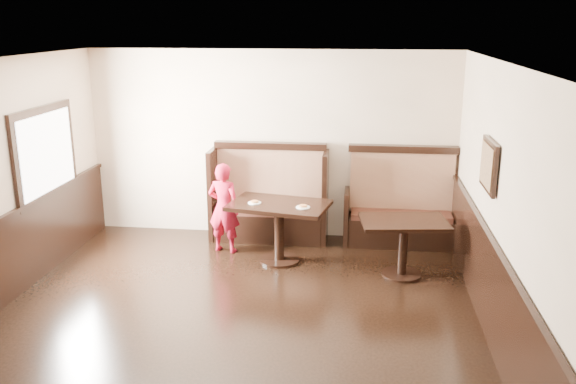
% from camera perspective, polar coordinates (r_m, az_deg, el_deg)
% --- Properties ---
extents(ground, '(7.00, 7.00, 0.00)m').
position_cam_1_polar(ground, '(6.40, -6.28, -14.36)').
color(ground, black).
rests_on(ground, ground).
extents(room_shell, '(7.00, 7.00, 7.00)m').
position_cam_1_polar(room_shell, '(6.41, -8.51, -7.68)').
color(room_shell, beige).
rests_on(room_shell, ground).
extents(booth_main, '(1.75, 0.72, 1.45)m').
position_cam_1_polar(booth_main, '(9.17, -1.75, -1.16)').
color(booth_main, black).
rests_on(booth_main, ground).
extents(booth_neighbor, '(1.65, 0.72, 1.45)m').
position_cam_1_polar(booth_neighbor, '(9.10, 10.49, -1.86)').
color(booth_neighbor, black).
rests_on(booth_neighbor, ground).
extents(table_main, '(1.43, 1.05, 0.83)m').
position_cam_1_polar(table_main, '(8.23, -0.84, -2.36)').
color(table_main, black).
rests_on(table_main, ground).
extents(table_neighbor, '(1.17, 0.85, 0.75)m').
position_cam_1_polar(table_neighbor, '(7.93, 10.75, -3.91)').
color(table_neighbor, black).
rests_on(table_neighbor, ground).
extents(child, '(0.53, 0.40, 1.29)m').
position_cam_1_polar(child, '(8.63, -6.00, -1.49)').
color(child, '#AD122B').
rests_on(child, ground).
extents(pizza_plate_left, '(0.18, 0.18, 0.03)m').
position_cam_1_polar(pizza_plate_left, '(8.19, -3.15, -0.96)').
color(pizza_plate_left, white).
rests_on(pizza_plate_left, table_main).
extents(pizza_plate_right, '(0.19, 0.19, 0.03)m').
position_cam_1_polar(pizza_plate_right, '(7.99, 1.41, -1.38)').
color(pizza_plate_right, white).
rests_on(pizza_plate_right, table_main).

